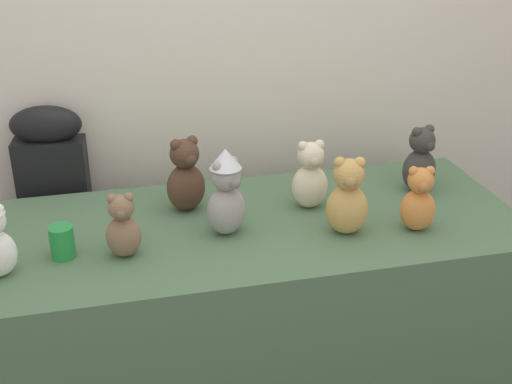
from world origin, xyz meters
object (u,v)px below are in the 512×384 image
Objects in this scene: teddy_bear_cocoa at (186,177)px; teddy_bear_cream at (310,177)px; teddy_bear_mocha at (123,227)px; teddy_bear_ginger at (419,201)px; teddy_bear_ash at (226,193)px; teddy_bear_charcoal at (420,161)px; teddy_bear_honey at (348,198)px; instrument_case at (59,224)px; display_table at (256,305)px; party_cup_green at (62,242)px.

teddy_bear_cocoa is 0.46m from teddy_bear_cream.
teddy_bear_ginger reaches higher than teddy_bear_mocha.
teddy_bear_ash is 0.24m from teddy_bear_cocoa.
teddy_bear_cocoa is (-0.92, 0.04, 0.01)m from teddy_bear_charcoal.
teddy_bear_honey is 1.18× the size of teddy_bear_ginger.
instrument_case is at bearing 161.82° from teddy_bear_ginger.
display_table is 8.00× the size of teddy_bear_ginger.
teddy_bear_cream is at bearing 170.01° from teddy_bear_charcoal.
teddy_bear_cream is 0.41m from teddy_bear_ginger.
display_table is 0.67m from teddy_bear_mocha.
instrument_case is 9.48× the size of party_cup_green.
display_table is at bearing -55.85° from teddy_bear_cocoa.
party_cup_green reaches higher than display_table.
teddy_bear_charcoal is 0.92m from teddy_bear_cocoa.
display_table is at bearing -29.91° from instrument_case.
teddy_bear_mocha is (-0.47, -0.13, 0.46)m from display_table.
teddy_bear_ash reaches higher than teddy_bear_charcoal.
teddy_bear_honey is at bearing -74.82° from teddy_bear_cream.
teddy_bear_cream is (0.22, 0.08, 0.48)m from display_table.
display_table is at bearing 172.68° from teddy_bear_ginger.
teddy_bear_cream is 0.91m from party_cup_green.
teddy_bear_mocha is at bearing -167.00° from teddy_bear_honey.
teddy_bear_honey is at bearing -27.21° from display_table.
instrument_case is 3.94× the size of teddy_bear_cream.
display_table is 7.19× the size of teddy_bear_charcoal.
teddy_bear_ash reaches higher than teddy_bear_honey.
teddy_bear_charcoal is at bearing -17.40° from teddy_bear_ash.
instrument_case is 0.68m from party_cup_green.
display_table is 8.56× the size of teddy_bear_mocha.
teddy_bear_ash is 2.86× the size of party_cup_green.
instrument_case is 1.50m from teddy_bear_charcoal.
teddy_bear_mocha is 0.79× the size of teddy_bear_cocoa.
teddy_bear_charcoal reaches higher than teddy_bear_cream.
teddy_bear_honey is 1.26× the size of teddy_bear_mocha.
party_cup_green is (-1.36, -0.22, -0.07)m from teddy_bear_charcoal.
teddy_bear_cocoa reaches higher than display_table.
teddy_bear_cream reaches higher than party_cup_green.
instrument_case reaches higher than party_cup_green.
teddy_bear_honey is 0.48m from teddy_bear_charcoal.
teddy_bear_cocoa is at bearing 144.47° from display_table.
instrument_case is 0.91m from teddy_bear_ash.
teddy_bear_honey is 0.96m from party_cup_green.
teddy_bear_charcoal is at bearing 75.16° from teddy_bear_ginger.
instrument_case reaches higher than display_table.
party_cup_green is at bearing -78.58° from instrument_case.
teddy_bear_ginger is 2.19× the size of party_cup_green.
instrument_case is at bearing 122.64° from teddy_bear_cocoa.
teddy_bear_honey is at bearing -3.26° from party_cup_green.
teddy_bear_ginger is (1.26, -0.72, 0.30)m from instrument_case.
instrument_case is (-0.72, 0.54, 0.17)m from display_table.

